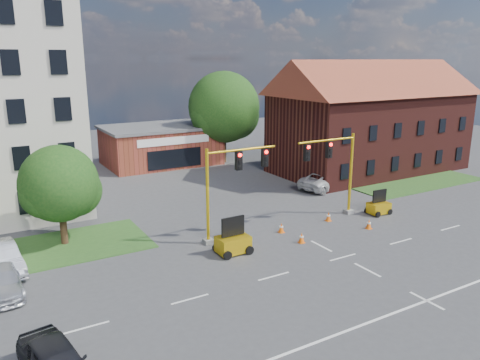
{
  "coord_description": "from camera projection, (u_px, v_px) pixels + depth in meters",
  "views": [
    {
      "loc": [
        -18.37,
        -19.29,
        11.52
      ],
      "look_at": [
        -1.32,
        10.0,
        2.71
      ],
      "focal_mm": 35.0,
      "sensor_mm": 36.0,
      "label": 1
    }
  ],
  "objects": [
    {
      "name": "cone_c",
      "position": [
        369.0,
        224.0,
        32.6
      ],
      "size": [
        0.4,
        0.4,
        0.7
      ],
      "color": "#FF660D",
      "rests_on": "ground"
    },
    {
      "name": "tree_nw_front",
      "position": [
        63.0,
        185.0,
        29.15
      ],
      "size": [
        5.05,
        4.81,
        6.44
      ],
      "color": "#362313",
      "rests_on": "ground"
    },
    {
      "name": "brick_shop",
      "position": [
        161.0,
        145.0,
        52.51
      ],
      "size": [
        12.4,
        8.4,
        4.3
      ],
      "color": "brown",
      "rests_on": "ground"
    },
    {
      "name": "cone_d",
      "position": [
        328.0,
        217.0,
        34.16
      ],
      "size": [
        0.4,
        0.4,
        0.7
      ],
      "color": "#FF660D",
      "rests_on": "ground"
    },
    {
      "name": "grass_verge_ne",
      "position": [
        421.0,
        184.0,
        44.26
      ],
      "size": [
        14.0,
        4.0,
        0.08
      ],
      "primitive_type": "cube",
      "color": "#2C531F",
      "rests_on": "ground"
    },
    {
      "name": "ground",
      "position": [
        343.0,
        257.0,
        27.98
      ],
      "size": [
        120.0,
        120.0,
        0.0
      ],
      "primitive_type": "plane",
      "color": "#424245",
      "rests_on": "ground"
    },
    {
      "name": "lane_markings",
      "position": [
        381.0,
        277.0,
        25.47
      ],
      "size": [
        60.0,
        36.0,
        0.01
      ],
      "primitive_type": null,
      "color": "white",
      "rests_on": "ground"
    },
    {
      "name": "townhouse_row",
      "position": [
        371.0,
        114.0,
        48.63
      ],
      "size": [
        21.0,
        11.0,
        11.5
      ],
      "color": "#471915",
      "rests_on": "ground"
    },
    {
      "name": "signal_mast_east",
      "position": [
        335.0,
        166.0,
        34.13
      ],
      "size": [
        5.3,
        0.6,
        6.2
      ],
      "color": "gray",
      "rests_on": "ground"
    },
    {
      "name": "pickup_white",
      "position": [
        325.0,
        180.0,
        42.66
      ],
      "size": [
        6.13,
        4.03,
        1.57
      ],
      "primitive_type": "imported",
      "rotation": [
        0.0,
        0.0,
        1.85
      ],
      "color": "silver",
      "rests_on": "ground"
    },
    {
      "name": "cone_b",
      "position": [
        281.0,
        228.0,
        31.89
      ],
      "size": [
        0.4,
        0.4,
        0.7
      ],
      "color": "#FF660D",
      "rests_on": "ground"
    },
    {
      "name": "tree_large",
      "position": [
        227.0,
        109.0,
        52.47
      ],
      "size": [
        8.35,
        7.95,
        10.26
      ],
      "color": "#362313",
      "rests_on": "ground"
    },
    {
      "name": "trailer_west",
      "position": [
        233.0,
        242.0,
        28.41
      ],
      "size": [
        1.97,
        1.32,
        2.23
      ],
      "rotation": [
        0.0,
        0.0,
        0.01
      ],
      "color": "gold",
      "rests_on": "ground"
    },
    {
      "name": "trailer_east",
      "position": [
        379.0,
        207.0,
        35.66
      ],
      "size": [
        1.68,
        1.19,
        1.84
      ],
      "rotation": [
        0.0,
        0.0,
        -0.07
      ],
      "color": "gold",
      "rests_on": "ground"
    },
    {
      "name": "cone_a",
      "position": [
        302.0,
        238.0,
        30.1
      ],
      "size": [
        0.4,
        0.4,
        0.7
      ],
      "color": "#FF660D",
      "rests_on": "ground"
    },
    {
      "name": "sedan_silver_front",
      "position": [
        1.0,
        258.0,
        25.91
      ],
      "size": [
        2.33,
        5.02,
        1.59
      ],
      "primitive_type": "imported",
      "rotation": [
        0.0,
        0.0,
        0.14
      ],
      "color": "#B9BAC1",
      "rests_on": "ground"
    },
    {
      "name": "signal_mast_west",
      "position": [
        230.0,
        181.0,
        29.88
      ],
      "size": [
        5.3,
        0.6,
        6.2
      ],
      "color": "gray",
      "rests_on": "ground"
    },
    {
      "name": "sedan_silver_rear",
      "position": [
        3.0,
        282.0,
        23.55
      ],
      "size": [
        1.81,
        4.41,
        1.28
      ],
      "primitive_type": "imported",
      "rotation": [
        0.0,
        0.0,
        -0.0
      ],
      "color": "#B9BAC1",
      "rests_on": "ground"
    }
  ]
}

